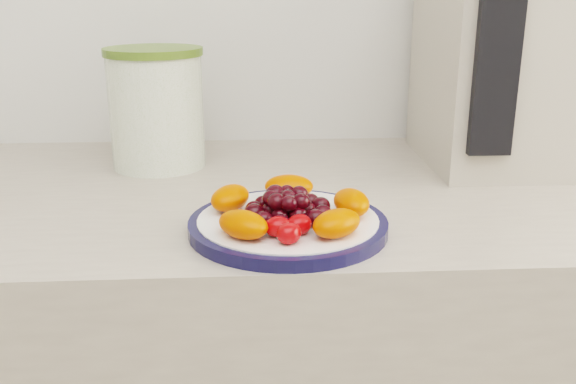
{
  "coord_description": "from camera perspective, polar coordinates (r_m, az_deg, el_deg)",
  "views": [
    {
      "loc": [
        -0.14,
        0.3,
        1.18
      ],
      "look_at": [
        -0.1,
        1.02,
        0.95
      ],
      "focal_mm": 40.0,
      "sensor_mm": 36.0,
      "label": 1
    }
  ],
  "objects": [
    {
      "name": "canister",
      "position": [
        1.05,
        -11.58,
        6.98
      ],
      "size": [
        0.19,
        0.19,
        0.18
      ],
      "primitive_type": "cylinder",
      "rotation": [
        0.0,
        0.0,
        0.32
      ],
      "color": "#476912",
      "rests_on": "counter"
    },
    {
      "name": "appliance_panel",
      "position": [
        0.94,
        18.06,
        11.02
      ],
      "size": [
        0.06,
        0.02,
        0.26
      ],
      "primitive_type": "cube",
      "rotation": [
        0.0,
        0.0,
        -0.01
      ],
      "color": "black",
      "rests_on": "appliance_body"
    },
    {
      "name": "appliance_body",
      "position": [
        1.1,
        17.89,
        11.65
      ],
      "size": [
        0.21,
        0.29,
        0.36
      ],
      "primitive_type": "cube",
      "rotation": [
        0.0,
        0.0,
        -0.01
      ],
      "color": "#B2A898",
      "rests_on": "counter"
    },
    {
      "name": "fruit_plate",
      "position": [
        0.76,
        0.09,
        -1.39
      ],
      "size": [
        0.2,
        0.2,
        0.04
      ],
      "color": "#E53800",
      "rests_on": "plate_face"
    },
    {
      "name": "plate_face",
      "position": [
        0.77,
        0.0,
        -2.93
      ],
      "size": [
        0.22,
        0.22,
        0.02
      ],
      "primitive_type": "cylinder",
      "color": "white",
      "rests_on": "counter"
    },
    {
      "name": "plate_rim",
      "position": [
        0.77,
        0.0,
        -3.0
      ],
      "size": [
        0.24,
        0.24,
        0.01
      ],
      "primitive_type": "cylinder",
      "color": "#101136",
      "rests_on": "counter"
    },
    {
      "name": "canister_lid",
      "position": [
        1.04,
        -11.92,
        12.13
      ],
      "size": [
        0.2,
        0.2,
        0.01
      ],
      "primitive_type": "cylinder",
      "rotation": [
        0.0,
        0.0,
        0.32
      ],
      "color": "#4F6923",
      "rests_on": "canister"
    }
  ]
}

